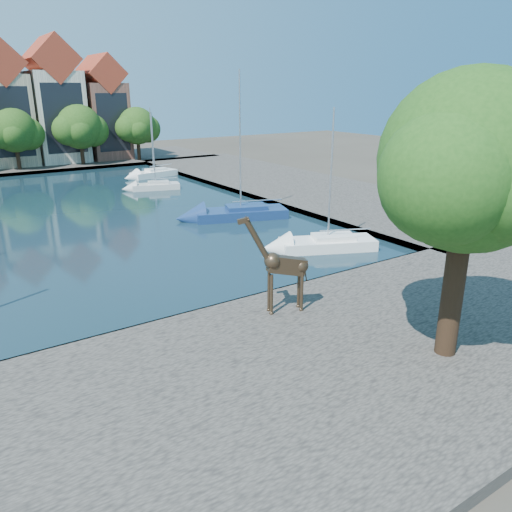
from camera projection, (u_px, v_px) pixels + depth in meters
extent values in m
plane|color=#38332B|center=(173.00, 325.00, 22.91)|extent=(160.00, 160.00, 0.00)
cube|color=black|center=(52.00, 217.00, 41.81)|extent=(38.00, 50.00, 0.08)
cube|color=#555049|center=(258.00, 394.00, 17.31)|extent=(50.00, 14.00, 0.50)
cube|color=#555049|center=(289.00, 185.00, 54.89)|extent=(14.00, 52.00, 0.50)
cylinder|color=#332114|center=(453.00, 287.00, 18.72)|extent=(0.80, 0.80, 5.50)
sphere|color=#1D4714|center=(470.00, 162.00, 17.22)|extent=(6.40, 6.40, 6.40)
sphere|color=#1D4714|center=(492.00, 174.00, 18.67)|extent=(4.80, 4.80, 4.80)
sphere|color=#1D4714|center=(447.00, 177.00, 16.09)|extent=(4.48, 4.48, 4.48)
cube|color=tan|center=(6.00, 120.00, 66.10)|extent=(5.88, 9.00, 11.50)
cube|color=black|center=(12.00, 122.00, 62.57)|extent=(4.80, 0.05, 8.62)
cube|color=beige|center=(57.00, 117.00, 69.44)|extent=(6.37, 9.00, 12.00)
cube|color=#A63021|center=(50.00, 60.00, 67.06)|extent=(6.43, 9.18, 6.43)
cube|color=black|center=(65.00, 119.00, 65.91)|extent=(5.20, 0.05, 9.00)
cube|color=brown|center=(103.00, 121.00, 73.10)|extent=(5.39, 9.00, 10.50)
cube|color=#A63021|center=(99.00, 74.00, 71.03)|extent=(5.44, 9.18, 5.44)
cube|color=black|center=(113.00, 123.00, 69.56)|extent=(4.40, 0.05, 7.88)
cylinder|color=#332114|center=(18.00, 157.00, 63.09)|extent=(0.50, 0.50, 3.20)
sphere|color=#204313|center=(14.00, 130.00, 62.06)|extent=(5.40, 5.40, 5.40)
sphere|color=#204313|center=(28.00, 134.00, 63.32)|extent=(4.05, 4.05, 4.05)
sphere|color=#204313|center=(2.00, 133.00, 61.05)|extent=(3.78, 3.78, 3.78)
cylinder|color=#332114|center=(82.00, 152.00, 67.30)|extent=(0.50, 0.50, 3.20)
sphere|color=#204313|center=(79.00, 127.00, 66.23)|extent=(5.80, 5.80, 5.80)
sphere|color=#204313|center=(92.00, 131.00, 67.57)|extent=(4.35, 4.35, 4.35)
sphere|color=#204313|center=(68.00, 130.00, 65.17)|extent=(4.06, 4.06, 4.06)
cylinder|color=#332114|center=(139.00, 148.00, 71.50)|extent=(0.50, 0.50, 3.20)
sphere|color=#204313|center=(137.00, 126.00, 70.49)|extent=(5.20, 5.20, 5.20)
sphere|color=#204313|center=(147.00, 129.00, 71.72)|extent=(3.90, 3.90, 3.90)
sphere|color=#204313|center=(128.00, 128.00, 69.51)|extent=(3.64, 3.64, 3.64)
cylinder|color=#3D2D1E|center=(272.00, 295.00, 22.56)|extent=(0.15, 0.15, 1.92)
cylinder|color=#3D2D1E|center=(269.00, 291.00, 22.93)|extent=(0.15, 0.15, 1.92)
cylinder|color=#3D2D1E|center=(302.00, 291.00, 22.94)|extent=(0.15, 0.15, 1.92)
cylinder|color=#3D2D1E|center=(299.00, 288.00, 23.31)|extent=(0.15, 0.15, 1.92)
cube|color=#3D2D1E|center=(287.00, 265.00, 22.54)|extent=(1.92, 1.05, 1.12)
cylinder|color=#3D2D1E|center=(258.00, 241.00, 21.79)|extent=(1.25, 0.64, 1.98)
cube|color=#3D2D1E|center=(243.00, 221.00, 21.30)|extent=(0.56, 0.32, 0.30)
cube|color=white|center=(328.00, 243.00, 33.28)|extent=(6.65, 4.56, 0.91)
cube|color=white|center=(328.00, 238.00, 33.19)|extent=(3.14, 2.52, 0.50)
cylinder|color=#B2B2B7|center=(331.00, 176.00, 31.85)|extent=(0.12, 0.12, 8.44)
cube|color=navy|center=(241.00, 212.00, 41.25)|extent=(7.93, 4.92, 0.98)
cube|color=navy|center=(241.00, 209.00, 41.15)|extent=(3.69, 2.80, 0.54)
cylinder|color=#B2B2B7|center=(240.00, 142.00, 39.43)|extent=(0.13, 0.13, 10.88)
cube|color=silver|center=(156.00, 186.00, 53.00)|extent=(5.20, 3.03, 0.80)
cube|color=silver|center=(156.00, 183.00, 52.91)|extent=(2.40, 1.76, 0.44)
cylinder|color=#B2B2B7|center=(153.00, 149.00, 51.75)|extent=(0.11, 0.11, 7.32)
cube|color=white|center=(154.00, 173.00, 60.58)|extent=(5.89, 2.97, 0.89)
cube|color=white|center=(154.00, 171.00, 60.49)|extent=(2.67, 1.81, 0.50)
cylinder|color=#B2B2B7|center=(152.00, 140.00, 59.32)|extent=(0.12, 0.12, 7.42)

